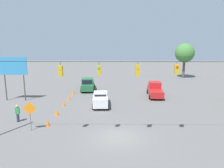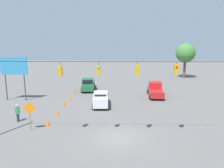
% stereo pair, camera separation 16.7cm
% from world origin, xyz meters
% --- Properties ---
extents(ground_plane, '(140.00, 140.00, 0.00)m').
position_xyz_m(ground_plane, '(0.00, 0.00, 0.00)').
color(ground_plane, '#605E5B').
extents(overhead_signal_span, '(22.10, 0.38, 7.66)m').
position_xyz_m(overhead_signal_span, '(0.02, 0.00, 4.75)').
color(overhead_signal_span, '#939399').
rests_on(overhead_signal_span, ground_plane).
extents(pickup_truck_red_oncoming_far, '(2.36, 5.39, 2.12)m').
position_xyz_m(pickup_truck_red_oncoming_far, '(-5.80, -14.31, 0.98)').
color(pickup_truck_red_oncoming_far, red).
rests_on(pickup_truck_red_oncoming_far, ground_plane).
extents(pickup_truck_green_withflow_far, '(2.51, 5.63, 2.12)m').
position_xyz_m(pickup_truck_green_withflow_far, '(4.88, -18.16, 0.98)').
color(pickup_truck_green_withflow_far, '#236038').
rests_on(pickup_truck_green_withflow_far, ground_plane).
extents(sedan_white_withflow_mid, '(2.26, 4.53, 1.83)m').
position_xyz_m(sedan_white_withflow_mid, '(2.13, -9.24, 0.96)').
color(sedan_white_withflow_mid, silver).
rests_on(sedan_white_withflow_mid, ground_plane).
extents(traffic_cone_nearest, '(0.42, 0.42, 0.66)m').
position_xyz_m(traffic_cone_nearest, '(6.97, -2.47, 0.33)').
color(traffic_cone_nearest, orange).
rests_on(traffic_cone_nearest, ground_plane).
extents(traffic_cone_second, '(0.42, 0.42, 0.66)m').
position_xyz_m(traffic_cone_second, '(6.86, -5.62, 0.33)').
color(traffic_cone_second, orange).
rests_on(traffic_cone_second, ground_plane).
extents(traffic_cone_third, '(0.42, 0.42, 0.66)m').
position_xyz_m(traffic_cone_third, '(6.87, -9.07, 0.33)').
color(traffic_cone_third, orange).
rests_on(traffic_cone_third, ground_plane).
extents(traffic_cone_fourth, '(0.42, 0.42, 0.66)m').
position_xyz_m(traffic_cone_fourth, '(6.82, -12.01, 0.33)').
color(traffic_cone_fourth, orange).
rests_on(traffic_cone_fourth, ground_plane).
extents(traffic_cone_fifth, '(0.42, 0.42, 0.66)m').
position_xyz_m(traffic_cone_fifth, '(6.87, -15.31, 0.33)').
color(traffic_cone_fifth, orange).
rests_on(traffic_cone_fifth, ground_plane).
extents(roadside_billboard, '(3.77, 0.16, 6.12)m').
position_xyz_m(roadside_billboard, '(14.25, -11.67, 4.45)').
color(roadside_billboard, '#4C473D').
rests_on(roadside_billboard, ground_plane).
extents(work_zone_sign, '(1.27, 0.06, 2.84)m').
position_xyz_m(work_zone_sign, '(8.22, -1.37, 1.99)').
color(work_zone_sign, slate).
rests_on(work_zone_sign, ground_plane).
extents(pedestrian, '(0.40, 0.28, 1.85)m').
position_xyz_m(pedestrian, '(10.44, -3.60, 0.95)').
color(pedestrian, '#2D334C').
rests_on(pedestrian, ground_plane).
extents(tree_horizon_left, '(4.20, 4.20, 7.62)m').
position_xyz_m(tree_horizon_left, '(-14.99, -30.31, 5.46)').
color(tree_horizon_left, brown).
rests_on(tree_horizon_left, ground_plane).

